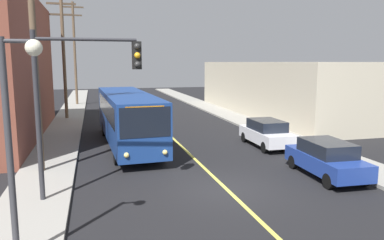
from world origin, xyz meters
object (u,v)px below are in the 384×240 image
Objects in this scene: parked_car_white at (267,133)px; utility_pole_far at (75,49)px; utility_pole_near at (33,27)px; fire_hydrant at (286,132)px; parked_car_blue at (326,158)px; utility_pole_mid at (64,53)px; street_lamp_left at (17,118)px; city_bus at (127,116)px; traffic_signal_left_corner at (82,84)px.

utility_pole_far reaches higher than parked_car_white.
parked_car_white is at bearing 11.35° from utility_pole_near.
parked_car_blue is at bearing -105.32° from fire_hydrant.
utility_pole_mid reaches higher than parked_car_blue.
parked_car_white is 16.15m from street_lamp_left.
city_bus is 13.74m from street_lamp_left.
parked_car_blue is 0.38× the size of utility_pole_near.
city_bus reaches higher than parked_car_white.
utility_pole_near is 13.98× the size of fire_hydrant.
fire_hydrant is (13.68, 11.74, -3.16)m from street_lamp_left.
city_bus is at bearing -80.57° from utility_pole_far.
utility_pole_mid is (0.05, 16.88, -0.69)m from utility_pole_near.
parked_car_white is 19.63m from utility_pole_mid.
street_lamp_left is at bearing -88.66° from utility_pole_mid.
parked_car_blue reaches higher than fire_hydrant.
fire_hydrant is at bearing 30.05° from parked_car_white.
utility_pole_near is (-4.36, -4.93, 4.73)m from city_bus.
parked_car_blue is at bearing 1.11° from traffic_signal_left_corner.
traffic_signal_left_corner is 14.84m from fire_hydrant.
traffic_signal_left_corner is (-10.26, -0.20, 3.46)m from parked_car_blue.
parked_car_blue is 7.56m from fire_hydrant.
street_lamp_left is at bearing -105.91° from city_bus.
parked_car_blue is at bearing -69.69° from utility_pole_far.
utility_pole_far is at bearing 119.27° from fire_hydrant.
utility_pole_far reaches higher than city_bus.
utility_pole_far is 13.92× the size of fire_hydrant.
city_bus is at bearing -70.15° from utility_pole_mid.
utility_pole_near is at bearing -90.16° from utility_pole_mid.
parked_car_white is at bearing -16.81° from city_bus.
utility_pole_near is 8.65m from street_lamp_left.
utility_pole_mid is 20.20m from fire_hydrant.
street_lamp_left is at bearing -159.15° from parked_car_blue.
parked_car_blue is at bearing -91.01° from parked_car_white.
parked_car_white is (8.06, -2.44, -0.98)m from city_bus.
utility_pole_mid reaches higher than street_lamp_left.
city_bus is at bearing 75.33° from traffic_signal_left_corner.
parked_car_blue is 0.43× the size of utility_pole_mid.
utility_pole_far is at bearing 90.23° from street_lamp_left.
fire_hydrant is at bearing 14.07° from utility_pole_near.
utility_pole_far is at bearing 110.31° from parked_car_blue.
parked_car_white is 12.67m from traffic_signal_left_corner.
utility_pole_mid is at bearing 130.70° from parked_car_white.
city_bus is 8.48m from parked_car_white.
parked_car_blue is 12.83m from street_lamp_left.
utility_pole_mid is 11.39m from utility_pole_far.
traffic_signal_left_corner reaches higher than street_lamp_left.
parked_car_white is 0.38× the size of utility_pole_near.
traffic_signal_left_corner reaches higher than parked_car_white.
street_lamp_left is (0.63, -8.15, -2.81)m from utility_pole_near.
utility_pole_far is (0.44, 11.37, 0.66)m from utility_pole_mid.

